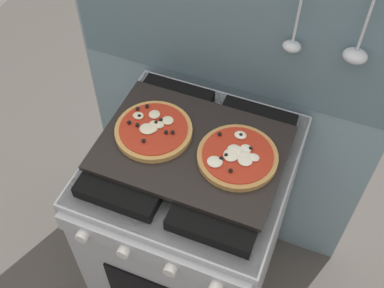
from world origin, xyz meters
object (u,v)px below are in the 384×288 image
Objects in this scene: baking_tray at (192,148)px; pizza_right at (237,156)px; stove at (192,226)px; pizza_left at (153,130)px.

baking_tray is 0.14m from pizza_right.
baking_tray is 2.33× the size of pizza_right.
stove is at bearing -177.34° from pizza_right.
pizza_left is (-0.13, 0.01, 0.48)m from stove.
pizza_right is at bearing 2.66° from stove.
stove is at bearing -3.59° from pizza_left.
pizza_left and pizza_right have the same top height.
baking_tray is (0.00, 0.00, 0.46)m from stove.
baking_tray is at bearing -2.85° from pizza_left.
pizza_right is at bearing 1.98° from baking_tray.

